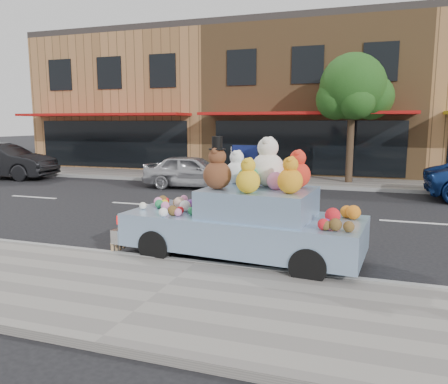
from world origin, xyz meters
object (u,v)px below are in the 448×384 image
at_px(street_tree, 353,92).
at_px(art_car, 245,217).
at_px(car_silver, 192,171).
at_px(car_dark, 2,161).

xyz_separation_m(street_tree, art_car, (-1.35, -10.84, -2.89)).
distance_m(street_tree, art_car, 11.30).
bearing_deg(car_silver, street_tree, -68.50).
relative_size(car_dark, art_car, 1.04).
bearing_deg(art_car, street_tree, 87.86).
height_order(street_tree, car_silver, street_tree).
height_order(car_silver, car_dark, car_dark).
height_order(car_dark, art_car, art_car).
height_order(street_tree, car_dark, street_tree).
xyz_separation_m(car_silver, art_car, (4.39, -8.01, 0.16)).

